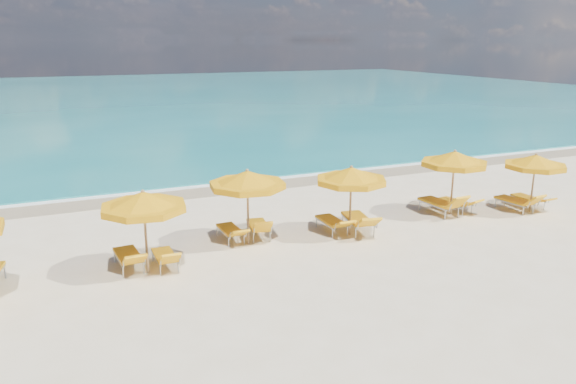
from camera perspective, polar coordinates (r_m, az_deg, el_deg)
name	(u,v)px	position (r m, az deg, el deg)	size (l,w,h in m)	color
ground_plane	(308,241)	(17.28, 2.02, -5.04)	(120.00, 120.00, 0.00)	beige
ocean	(111,98)	(63.25, -17.55, 9.06)	(120.00, 80.00, 0.30)	#157376
wet_sand_band	(232,186)	(23.85, -5.75, 0.61)	(120.00, 2.60, 0.01)	tan
foam_line	(226,182)	(24.59, -6.34, 1.04)	(120.00, 1.20, 0.03)	white
whitecap_near	(67,156)	(32.15, -21.51, 3.41)	(14.00, 0.36, 0.05)	white
whitecap_far	(264,124)	(41.85, -2.48, 6.96)	(18.00, 0.30, 0.05)	white
umbrella_2	(143,202)	(14.86, -14.48, -1.01)	(2.74, 2.74, 2.28)	#A58152
umbrella_3	(247,180)	(16.55, -4.15, 1.21)	(2.80, 2.80, 2.33)	#A58152
umbrella_4	(351,176)	(17.38, 6.44, 1.63)	(2.38, 2.38, 2.26)	#A58152
umbrella_5	(454,159)	(20.22, 16.55, 3.20)	(3.01, 3.01, 2.33)	#A58152
umbrella_6	(535,162)	(21.49, 23.84, 2.80)	(2.78, 2.78, 2.16)	#A58152
lounger_2_left	(129,261)	(15.79, -15.85, -6.77)	(0.69, 1.82, 0.78)	#A5A8AD
lounger_2_right	(165,261)	(15.65, -12.34, -6.83)	(0.55, 1.57, 0.73)	#A5A8AD
lounger_3_left	(231,234)	(17.36, -5.82, -4.30)	(0.59, 1.70, 0.66)	#A5A8AD
lounger_3_right	(259,230)	(17.63, -3.00, -3.90)	(0.87, 1.75, 0.81)	#A5A8AD
lounger_4_left	(332,226)	(18.06, 4.52, -3.45)	(0.62, 1.80, 0.71)	#A5A8AD
lounger_4_right	(358,224)	(18.18, 7.16, -3.28)	(1.05, 2.13, 0.86)	#A5A8AD
lounger_5_left	(440,208)	(20.54, 15.14, -1.54)	(0.79, 1.98, 0.95)	#A5A8AD
lounger_5_right	(456,206)	(21.10, 16.69, -1.34)	(0.86, 1.74, 0.66)	#A5A8AD
lounger_6_left	(515,205)	(21.84, 22.08, -1.22)	(0.80, 1.82, 0.84)	#A5A8AD
lounger_6_right	(529,202)	(22.53, 23.27, -0.93)	(0.56, 1.68, 0.60)	#A5A8AD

